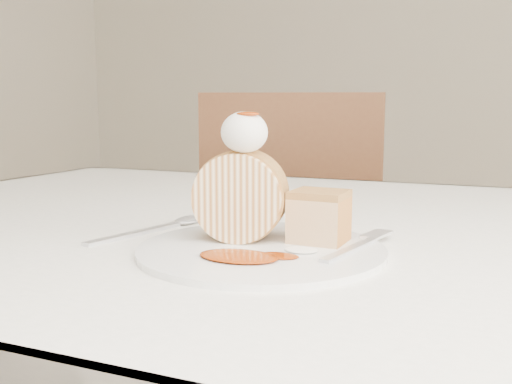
% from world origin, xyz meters
% --- Properties ---
extents(table, '(1.40, 0.90, 0.75)m').
position_xyz_m(table, '(0.00, 0.20, 0.66)').
color(table, silver).
rests_on(table, ground).
extents(chair_far, '(0.56, 0.56, 0.93)m').
position_xyz_m(chair_far, '(-0.27, 0.91, 0.53)').
color(chair_far, brown).
rests_on(chair_far, ground).
extents(plate, '(0.27, 0.27, 0.01)m').
position_xyz_m(plate, '(0.01, 0.03, 0.75)').
color(plate, white).
rests_on(plate, table).
extents(roulade_slice, '(0.10, 0.07, 0.09)m').
position_xyz_m(roulade_slice, '(-0.03, 0.05, 0.80)').
color(roulade_slice, beige).
rests_on(roulade_slice, plate).
extents(cake_chunk, '(0.06, 0.05, 0.05)m').
position_xyz_m(cake_chunk, '(0.05, 0.08, 0.78)').
color(cake_chunk, '#A76F3F').
rests_on(cake_chunk, plate).
extents(whipped_cream, '(0.05, 0.05, 0.04)m').
position_xyz_m(whipped_cream, '(-0.02, 0.04, 0.87)').
color(whipped_cream, white).
rests_on(whipped_cream, roulade_slice).
extents(caramel_drizzle, '(0.02, 0.02, 0.01)m').
position_xyz_m(caramel_drizzle, '(-0.01, 0.04, 0.90)').
color(caramel_drizzle, '#8D2C05').
rests_on(caramel_drizzle, whipped_cream).
extents(caramel_pool, '(0.08, 0.06, 0.00)m').
position_xyz_m(caramel_pool, '(0.00, -0.02, 0.76)').
color(caramel_pool, '#8D2C05').
rests_on(caramel_pool, plate).
extents(fork, '(0.05, 0.15, 0.00)m').
position_xyz_m(fork, '(0.09, 0.05, 0.76)').
color(fork, silver).
rests_on(fork, plate).
extents(spoon, '(0.07, 0.17, 0.00)m').
position_xyz_m(spoon, '(-0.16, 0.05, 0.75)').
color(spoon, silver).
rests_on(spoon, table).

